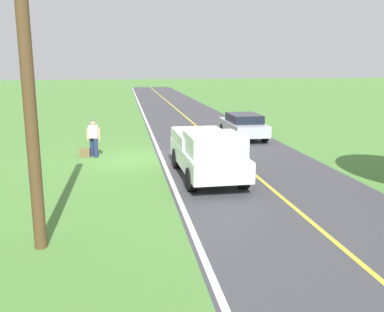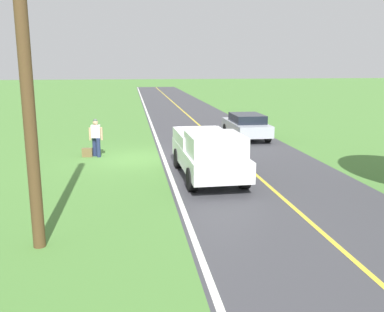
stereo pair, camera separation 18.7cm
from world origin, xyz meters
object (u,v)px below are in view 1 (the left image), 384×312
Objects in this scene: hitchhiker_walking at (94,136)px; utility_pole_roadside at (26,56)px; pickup_truck_passing at (209,153)px; sedan_near_oncoming at (243,125)px; suitcase_carried at (85,153)px.

utility_pole_roadside reaches higher than hitchhiker_walking.
sedan_near_oncoming is (-3.67, -8.30, -0.21)m from pickup_truck_passing.
suitcase_carried is 0.10× the size of sedan_near_oncoming.
suitcase_carried is 9.32m from sedan_near_oncoming.
pickup_truck_passing is 1.24× the size of sedan_near_oncoming.
suitcase_carried is at bearing -43.16° from pickup_truck_passing.
pickup_truck_passing is 8.07m from utility_pole_roadside.
hitchhiker_walking is at bearing -46.08° from pickup_truck_passing.
pickup_truck_passing reaches higher than sedan_near_oncoming.
sedan_near_oncoming is (-8.08, -3.71, -0.23)m from hitchhiker_walking.
suitcase_carried is 0.08× the size of pickup_truck_passing.
sedan_near_oncoming is at bearing -122.55° from utility_pole_roadside.
hitchhiker_walking is 3.80× the size of suitcase_carried.
sedan_near_oncoming is at bearing -155.34° from hitchhiker_walking.
hitchhiker_walking is at bearing -93.54° from utility_pole_roadside.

